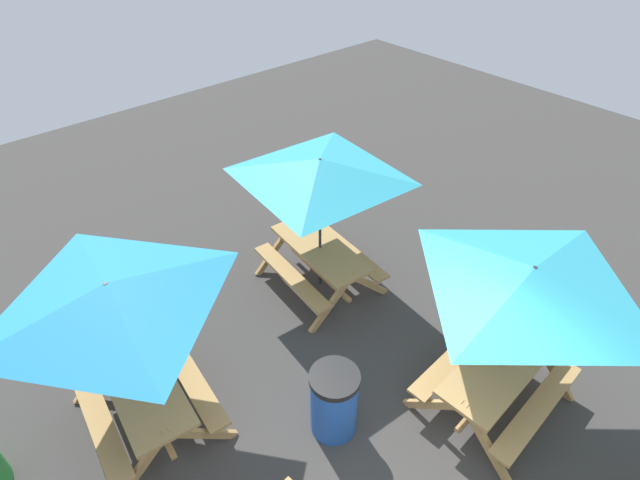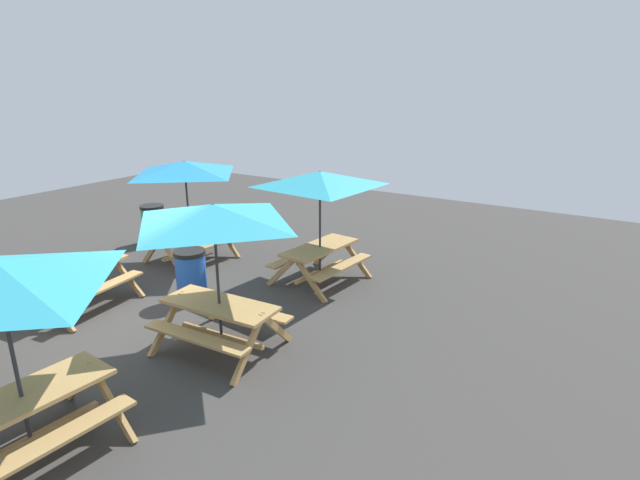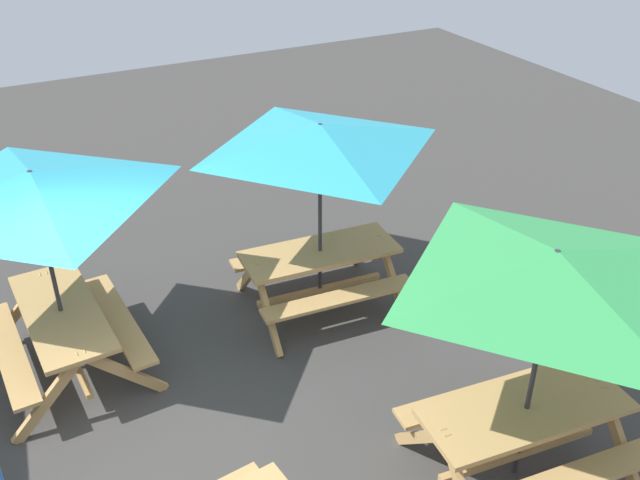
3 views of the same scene
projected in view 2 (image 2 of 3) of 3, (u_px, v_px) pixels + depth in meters
ground_plane at (146, 325)px, 8.48m from camera, size 24.00×24.00×0.00m
picnic_table_0 at (320, 187)px, 9.74m from camera, size 2.82×2.82×2.34m
picnic_table_2 at (214, 225)px, 7.15m from camera, size 2.11×2.11×2.34m
picnic_table_3 at (185, 175)px, 10.96m from camera, size 2.21×2.21×2.34m
picnic_table_5 at (78, 278)px, 9.03m from camera, size 1.95×1.71×0.81m
trash_bin_blue at (191, 275)px, 9.34m from camera, size 0.59×0.59×0.98m
trash_bin_green at (153, 224)px, 12.70m from camera, size 0.59×0.59×0.98m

